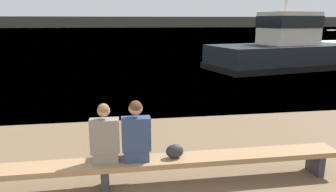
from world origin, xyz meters
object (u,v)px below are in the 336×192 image
Objects in this scene: person_right at (136,135)px; tugboat_red at (282,51)px; shopping_bag at (175,151)px; bench_main at (105,167)px; person_left at (105,138)px.

tugboat_red reaches higher than person_right.
bench_main is at bearing 179.87° from shopping_bag.
bench_main is at bearing -153.68° from person_left.
tugboat_red is (9.68, 12.53, 0.60)m from bench_main.
shopping_bag is at bearing -0.77° from person_left.
person_right is at bearing 178.81° from shopping_bag.
person_right is 15.51m from tugboat_red.
bench_main is at bearing 130.04° from tugboat_red.
tugboat_red is (8.54, 12.53, 0.41)m from shopping_bag.
person_left is at bearing 26.32° from bench_main.
person_right reaches higher than person_left.
shopping_bag is at bearing -1.19° from person_right.
bench_main is at bearing -178.83° from person_right.
shopping_bag is (0.63, -0.01, -0.31)m from person_right.
person_left reaches higher than shopping_bag.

